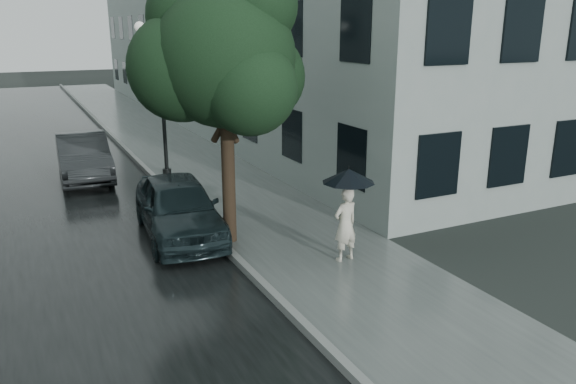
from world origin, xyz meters
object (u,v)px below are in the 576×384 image
car_near (178,207)px  pedestrian (345,224)px  street_tree (223,55)px  lamp_post (157,90)px  car_far (83,156)px

car_near → pedestrian: bearing=-42.4°
street_tree → lamp_post: (0.06, 6.37, -1.33)m
street_tree → car_near: (-0.95, 0.68, -3.39)m
street_tree → lamp_post: 6.51m
pedestrian → car_near: bearing=-56.5°
pedestrian → car_far: pedestrian is taller
pedestrian → street_tree: street_tree is taller
lamp_post → car_near: 6.14m
lamp_post → car_near: bearing=-100.8°
pedestrian → car_near: 3.93m
street_tree → car_far: size_ratio=1.41×
lamp_post → pedestrian: bearing=-79.7°
street_tree → car_far: 8.18m
street_tree → car_far: street_tree is taller
street_tree → car_near: 3.59m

